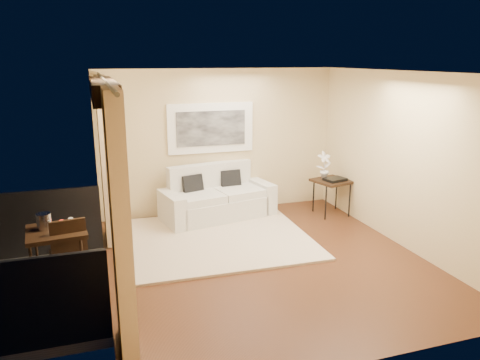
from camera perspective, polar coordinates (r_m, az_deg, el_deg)
name	(u,v)px	position (r m, az deg, el deg)	size (l,w,h in m)	color
floor	(266,261)	(6.96, 3.22, -9.82)	(5.00, 5.00, 0.00)	#502B17
room_shell	(103,89)	(5.91, -16.40, 10.56)	(5.00, 6.40, 5.00)	white
balcony	(19,282)	(6.56, -25.37, -11.20)	(1.81, 2.60, 1.17)	#605B56
curtains	(111,185)	(6.10, -15.42, -0.57)	(0.16, 4.80, 2.64)	tan
artwork	(211,128)	(8.72, -3.57, 6.33)	(1.62, 0.07, 0.92)	white
rug	(215,239)	(7.71, -3.10, -7.15)	(3.01, 2.62, 0.04)	beige
sofa	(216,200)	(8.65, -2.91, -2.39)	(2.17, 1.25, 0.98)	silver
side_table	(332,183)	(8.92, 11.15, -0.34)	(0.75, 0.75, 0.67)	black
tray	(335,179)	(8.85, 11.51, 0.08)	(0.38, 0.28, 0.05)	black
orchid	(324,165)	(8.91, 10.24, 1.79)	(0.27, 0.19, 0.52)	white
bistro_table	(57,236)	(6.27, -21.45, -6.34)	(0.76, 0.76, 0.82)	black
balcony_chair_far	(69,249)	(6.26, -20.14, -7.93)	(0.49, 0.49, 0.99)	black
ice_bucket	(44,221)	(6.30, -22.79, -4.65)	(0.18, 0.18, 0.20)	silver
candle	(62,223)	(6.36, -20.92, -4.90)	(0.06, 0.06, 0.07)	red
vase	(50,228)	(6.07, -22.14, -5.40)	(0.04, 0.04, 0.18)	white
glass_a	(64,227)	(6.12, -20.69, -5.39)	(0.06, 0.06, 0.12)	silver
glass_b	(71,222)	(6.25, -19.93, -4.89)	(0.06, 0.06, 0.12)	silver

